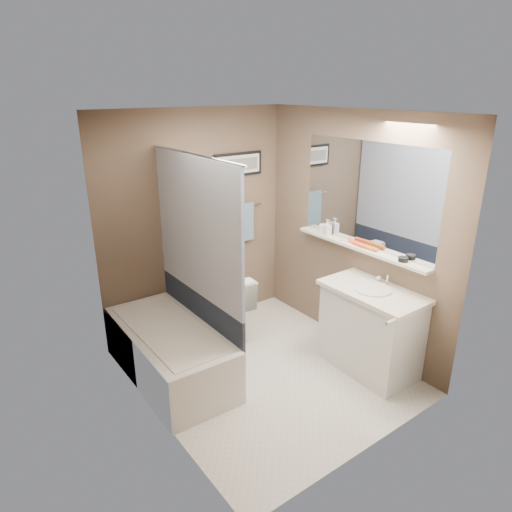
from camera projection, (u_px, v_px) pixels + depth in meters
ground at (265, 372)px, 4.41m from camera, size 2.50×2.50×0.00m
ceiling at (267, 115)px, 3.57m from camera, size 2.20×2.50×0.04m
wall_back at (197, 223)px, 4.91m from camera, size 2.20×0.04×2.40m
wall_front at (378, 307)px, 3.06m from camera, size 2.20×0.04×2.40m
wall_left at (151, 286)px, 3.39m from camera, size 0.04×2.50×2.40m
wall_right at (351, 233)px, 4.59m from camera, size 0.04×2.50×2.40m
tile_surround at (127, 288)px, 3.83m from camera, size 0.02×1.55×2.00m
curtain_rod at (193, 154)px, 3.84m from camera, size 0.02×1.55×0.02m
curtain_upper at (197, 228)px, 4.07m from camera, size 0.03×1.45×1.28m
curtain_lower at (201, 310)px, 4.36m from camera, size 0.03×1.45×0.36m
mirror at (367, 195)px, 4.33m from camera, size 0.02×1.60×1.00m
shelf at (359, 248)px, 4.48m from camera, size 0.12×1.60×0.03m
towel_bar at (239, 207)px, 5.17m from camera, size 0.60×0.02×0.02m
towel at (241, 223)px, 5.22m from camera, size 0.34×0.05×0.44m
art_frame at (238, 164)px, 5.02m from camera, size 0.62×0.02×0.26m
art_mat at (239, 165)px, 5.01m from camera, size 0.56×0.00×0.20m
art_image at (239, 165)px, 5.00m from camera, size 0.50×0.00×0.13m
door at (425, 312)px, 3.43m from camera, size 0.80×0.02×2.00m
door_handle at (391, 322)px, 3.28m from camera, size 0.10×0.02×0.02m
bathtub at (170, 352)px, 4.27m from camera, size 0.74×1.52×0.50m
tub_rim at (169, 329)px, 4.18m from camera, size 0.56×1.36×0.02m
toilet at (225, 304)px, 4.97m from camera, size 0.48×0.75×0.73m
vanity at (370, 331)px, 4.34m from camera, size 0.53×0.91×0.80m
countertop at (373, 291)px, 4.19m from camera, size 0.54×0.96×0.04m
sink_basin at (373, 289)px, 4.17m from camera, size 0.34×0.34×0.01m
faucet_spout at (387, 280)px, 4.27m from camera, size 0.02×0.02×0.10m
faucet_knob at (379, 278)px, 4.35m from camera, size 0.05×0.05×0.05m
candle_bowl_near at (403, 259)px, 4.08m from camera, size 0.09×0.09×0.04m
hair_brush_front at (368, 247)px, 4.38m from camera, size 0.04×0.22×0.04m
hair_brush_back at (357, 243)px, 4.49m from camera, size 0.06×0.22×0.04m
pink_comb at (347, 242)px, 4.60m from camera, size 0.04×0.16×0.01m
glass_jar at (323, 229)px, 4.84m from camera, size 0.08×0.08×0.10m
soap_bottle at (327, 227)px, 4.79m from camera, size 0.07×0.08×0.17m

